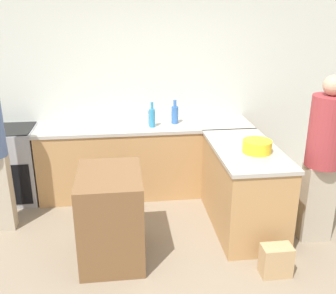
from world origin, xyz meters
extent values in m
plane|color=gray|center=(0.00, 0.00, 0.00)|extent=(14.00, 14.00, 0.00)
cube|color=silver|center=(0.00, 2.21, 1.35)|extent=(8.00, 0.06, 2.70)
cube|color=tan|center=(0.00, 1.86, 0.45)|extent=(2.71, 0.62, 0.90)
cube|color=#ADA89E|center=(0.00, 1.86, 0.92)|extent=(2.74, 0.65, 0.04)
cube|color=tan|center=(1.02, 0.88, 0.45)|extent=(0.66, 1.33, 0.90)
cube|color=#ADA89E|center=(1.02, 0.88, 0.92)|extent=(0.69, 1.36, 0.04)
cube|color=#99999E|center=(-1.67, 1.87, 0.47)|extent=(0.59, 0.62, 0.94)
cube|color=black|center=(-1.67, 1.56, 0.33)|extent=(0.50, 0.01, 0.53)
cube|color=black|center=(-1.67, 1.87, 0.95)|extent=(0.54, 0.57, 0.01)
cube|color=brown|center=(-0.43, 0.46, 0.45)|extent=(0.61, 0.80, 0.90)
cylinder|color=yellow|center=(1.09, 0.74, 1.00)|extent=(0.30, 0.30, 0.13)
cylinder|color=#338CBF|center=(0.09, 1.76, 1.05)|extent=(0.07, 0.07, 0.23)
cylinder|color=#338CBF|center=(0.09, 1.76, 1.21)|extent=(0.03, 0.03, 0.09)
cylinder|color=silver|center=(0.04, 1.84, 1.01)|extent=(0.07, 0.07, 0.15)
cylinder|color=silver|center=(0.04, 1.84, 1.12)|extent=(0.03, 0.03, 0.06)
cylinder|color=#386BB7|center=(0.39, 1.89, 1.05)|extent=(0.09, 0.09, 0.22)
cylinder|color=#386BB7|center=(0.39, 1.89, 1.20)|extent=(0.04, 0.04, 0.09)
cube|color=#ADA38E|center=(1.72, 0.53, 0.42)|extent=(0.33, 0.20, 0.85)
cylinder|color=#993338|center=(1.72, 0.53, 1.21)|extent=(0.36, 0.36, 0.72)
sphere|color=tan|center=(1.72, 0.53, 1.67)|extent=(0.20, 0.20, 0.20)
cube|color=tan|center=(1.08, -0.02, 0.15)|extent=(0.28, 0.17, 0.30)
camera|label=1|loc=(-0.29, -2.94, 2.40)|focal=42.00mm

